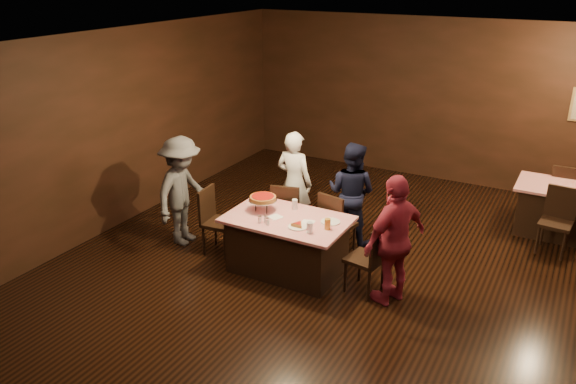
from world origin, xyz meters
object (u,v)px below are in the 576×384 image
at_px(chair_far_right, 338,223).
at_px(diner_grey_knit, 182,191).
at_px(chair_far_left, 288,212).
at_px(diner_white_jacket, 294,183).
at_px(back_table, 559,210).
at_px(diner_red_shirt, 395,240).
at_px(chair_end_right, 365,257).
at_px(chair_back_far, 563,192).
at_px(glass_front_right, 310,228).
at_px(diner_navy_hoodie, 351,193).
at_px(plate_empty, 330,222).
at_px(glass_back, 295,204).
at_px(chair_end_left, 219,221).
at_px(main_table, 287,244).
at_px(chair_back_near, 556,222).
at_px(glass_amber, 328,224).
at_px(pizza_stand, 263,198).

distance_m(chair_far_right, diner_grey_knit, 2.29).
xyz_separation_m(chair_far_left, diner_white_jacket, (-0.10, 0.37, 0.32)).
bearing_deg(back_table, diner_red_shirt, -118.34).
xyz_separation_m(chair_end_right, chair_back_far, (1.98, 3.56, 0.00)).
bearing_deg(diner_red_shirt, diner_white_jacket, -96.08).
relative_size(diner_white_jacket, glass_front_right, 11.37).
height_order(back_table, diner_grey_knit, diner_grey_knit).
distance_m(diner_navy_hoodie, plate_empty, 1.09).
xyz_separation_m(diner_white_jacket, glass_back, (0.45, -0.82, 0.04)).
bearing_deg(diner_grey_knit, chair_far_right, -74.55).
bearing_deg(diner_white_jacket, chair_back_far, -143.93).
distance_m(diner_white_jacket, glass_back, 0.94).
height_order(chair_back_far, diner_grey_knit, diner_grey_knit).
bearing_deg(chair_end_left, main_table, -96.06).
xyz_separation_m(chair_end_right, diner_grey_knit, (-2.84, 0.01, 0.34)).
relative_size(chair_far_left, glass_front_right, 6.79).
xyz_separation_m(back_table, glass_front_right, (-2.63, -3.21, 0.46)).
bearing_deg(back_table, glass_front_right, -129.36).
distance_m(main_table, diner_navy_hoodie, 1.34).
xyz_separation_m(main_table, chair_back_far, (3.08, 3.56, 0.09)).
xyz_separation_m(chair_far_right, chair_end_right, (0.70, -0.75, 0.00)).
relative_size(main_table, chair_far_right, 1.68).
height_order(back_table, glass_back, glass_back).
distance_m(chair_end_right, glass_back, 1.24).
bearing_deg(diner_grey_knit, diner_red_shirt, -94.39).
bearing_deg(chair_end_right, chair_far_right, -127.50).
distance_m(main_table, glass_back, 0.55).
xyz_separation_m(diner_navy_hoodie, diner_red_shirt, (1.08, -1.26, 0.06)).
distance_m(chair_far_right, chair_back_far, 3.89).
distance_m(chair_back_near, chair_back_far, 1.30).
relative_size(chair_far_left, chair_far_right, 1.00).
xyz_separation_m(chair_back_near, diner_red_shirt, (-1.61, -2.29, 0.34)).
relative_size(chair_end_left, glass_amber, 6.79).
relative_size(chair_back_near, glass_amber, 6.79).
bearing_deg(chair_far_right, chair_back_near, -138.09).
relative_size(diner_navy_hoodie, glass_amber, 10.89).
distance_m(main_table, chair_end_right, 1.10).
xyz_separation_m(diner_navy_hoodie, glass_front_right, (0.06, -1.48, 0.08)).
distance_m(back_table, diner_white_jacket, 4.05).
height_order(chair_end_right, glass_back, chair_end_right).
bearing_deg(back_table, diner_grey_knit, -148.50).
relative_size(diner_red_shirt, glass_front_right, 11.70).
bearing_deg(glass_front_right, chair_back_far, 55.35).
bearing_deg(chair_end_right, plate_empty, -95.78).
relative_size(diner_navy_hoodie, pizza_stand, 4.01).
height_order(back_table, glass_front_right, glass_front_right).
height_order(chair_end_right, glass_amber, chair_end_right).
bearing_deg(glass_amber, chair_back_far, 55.48).
xyz_separation_m(chair_end_left, diner_red_shirt, (2.57, -0.03, 0.34)).
relative_size(chair_end_right, diner_white_jacket, 0.60).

